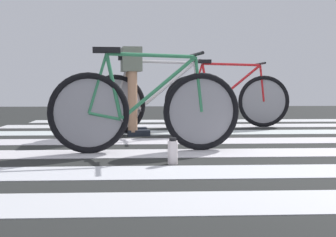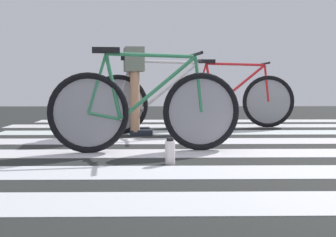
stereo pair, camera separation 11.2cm
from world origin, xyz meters
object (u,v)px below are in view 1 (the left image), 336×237
(cyclist_2_of_3, at_px, (132,79))
(bicycle_3_of_3, at_px, (227,100))
(bicycle_1_of_3, at_px, (146,109))
(bicycle_2_of_3, at_px, (158,102))
(water_bottle, at_px, (173,152))

(cyclist_2_of_3, height_order, bicycle_3_of_3, cyclist_2_of_3)
(bicycle_1_of_3, distance_m, bicycle_2_of_3, 1.29)
(cyclist_2_of_3, xyz_separation_m, water_bottle, (0.39, -1.82, -0.57))
(cyclist_2_of_3, bearing_deg, water_bottle, -86.00)
(bicycle_2_of_3, bearing_deg, bicycle_1_of_3, -103.75)
(bicycle_1_of_3, bearing_deg, bicycle_3_of_3, 53.69)
(bicycle_1_of_3, distance_m, water_bottle, 0.68)
(water_bottle, bearing_deg, cyclist_2_of_3, 102.08)
(bicycle_1_of_3, relative_size, cyclist_2_of_3, 1.68)
(bicycle_2_of_3, height_order, cyclist_2_of_3, cyclist_2_of_3)
(bicycle_2_of_3, height_order, bicycle_3_of_3, same)
(bicycle_3_of_3, distance_m, water_bottle, 2.75)
(bicycle_1_of_3, bearing_deg, water_bottle, -77.54)
(water_bottle, bearing_deg, bicycle_2_of_3, 92.51)
(bicycle_2_of_3, distance_m, water_bottle, 1.89)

